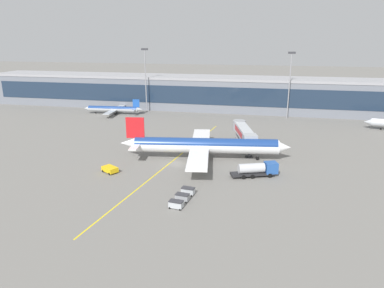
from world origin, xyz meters
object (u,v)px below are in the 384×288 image
object	(u,v)px
fuel_tanker	(257,169)
baggage_cart_1	(182,197)
baggage_cart_0	(176,204)
pushback_tug	(110,169)
commuter_jet_far	(113,109)
main_airliner	(204,145)
baggage_cart_2	(188,191)

from	to	relation	value
fuel_tanker	baggage_cart_1	xyz separation A→B (m)	(-13.81, -16.09, -0.96)
fuel_tanker	baggage_cart_0	distance (m)	23.97
pushback_tug	commuter_jet_far	bearing A→B (deg)	113.66
main_airliner	pushback_tug	xyz separation A→B (m)	(-20.19, -14.36, -2.87)
baggage_cart_1	baggage_cart_2	xyz separation A→B (m)	(0.42, 3.17, 0.00)
baggage_cart_1	pushback_tug	bearing A→B (deg)	151.30
pushback_tug	baggage_cart_0	size ratio (longest dim) A/B	1.57
baggage_cart_0	commuter_jet_far	size ratio (longest dim) A/B	0.11
baggage_cart_2	baggage_cart_1	bearing A→B (deg)	-97.60
fuel_tanker	baggage_cart_1	distance (m)	21.22
baggage_cart_2	commuter_jet_far	bearing A→B (deg)	124.37
pushback_tug	baggage_cart_1	bearing A→B (deg)	-28.70
main_airliner	fuel_tanker	distance (m)	17.13
baggage_cart_0	main_airliner	bearing A→B (deg)	89.78
baggage_cart_0	pushback_tug	bearing A→B (deg)	144.36
commuter_jet_far	baggage_cart_0	bearing A→B (deg)	-58.34
pushback_tug	baggage_cart_1	world-z (taller)	baggage_cart_1
baggage_cart_1	baggage_cart_2	bearing A→B (deg)	82.40
commuter_jet_far	fuel_tanker	bearing A→B (deg)	-43.12
fuel_tanker	main_airliner	bearing A→B (deg)	146.09
fuel_tanker	baggage_cart_1	size ratio (longest dim) A/B	3.88
pushback_tug	baggage_cart_0	xyz separation A→B (m)	(20.08, -14.40, -0.07)
commuter_jet_far	baggage_cart_1	bearing A→B (deg)	-57.02
main_airliner	commuter_jet_far	size ratio (longest dim) A/B	1.75
fuel_tanker	baggage_cart_0	world-z (taller)	fuel_tanker
pushback_tug	commuter_jet_far	xyz separation A→B (m)	(-27.49, 62.73, 1.34)
pushback_tug	main_airliner	bearing A→B (deg)	35.41
pushback_tug	baggage_cart_1	distance (m)	23.37
fuel_tanker	baggage_cart_2	world-z (taller)	fuel_tanker
pushback_tug	baggage_cart_2	bearing A→B (deg)	-21.05
pushback_tug	baggage_cart_0	bearing A→B (deg)	-35.64
main_airliner	commuter_jet_far	distance (m)	67.94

